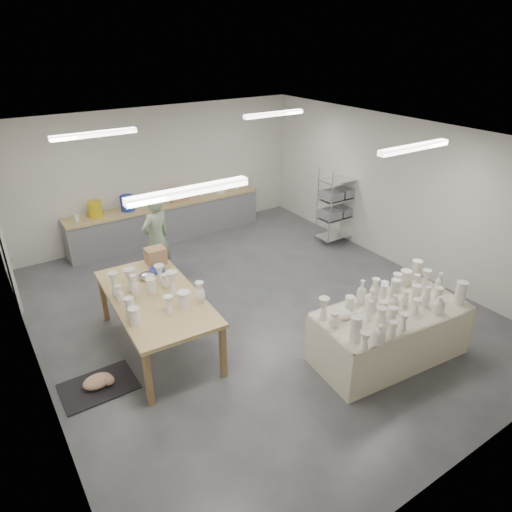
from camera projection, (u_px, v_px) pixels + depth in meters
room at (245, 199)px, 7.23m from camera, size 8.00×8.02×3.00m
back_counter at (167, 220)px, 10.66m from camera, size 4.60×0.60×1.24m
wire_shelf at (338, 204)px, 10.35m from camera, size 0.88×0.48×1.80m
drying_table at (389, 331)px, 6.78m from camera, size 2.40×1.30×1.19m
work_table at (154, 293)px, 6.85m from camera, size 1.34×2.50×1.29m
rug at (99, 386)px, 6.35m from camera, size 1.00×0.70×0.02m
cat at (99, 381)px, 6.31m from camera, size 0.44×0.34×0.17m
potter at (156, 239)px, 8.71m from camera, size 0.75×0.61×1.77m
red_stool at (154, 261)px, 9.18m from camera, size 0.38×0.38×0.32m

